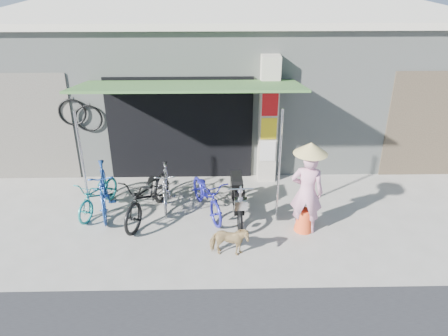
{
  "coord_description": "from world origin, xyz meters",
  "views": [
    {
      "loc": [
        -0.37,
        -7.06,
        4.99
      ],
      "look_at": [
        -0.2,
        1.0,
        1.0
      ],
      "focal_mm": 35.0,
      "sensor_mm": 36.0,
      "label": 1
    }
  ],
  "objects_px": {
    "nun": "(307,189)",
    "street_dog": "(229,241)",
    "bike_teal": "(98,194)",
    "bike_silver": "(166,186)",
    "bike_blue": "(104,190)",
    "bike_black": "(148,195)",
    "moped": "(238,196)",
    "bike_navy": "(207,195)"
  },
  "relations": [
    {
      "from": "bike_navy",
      "to": "nun",
      "type": "xyz_separation_m",
      "value": [
        1.93,
        -0.69,
        0.49
      ]
    },
    {
      "from": "bike_navy",
      "to": "bike_blue",
      "type": "bearing_deg",
      "value": 156.31
    },
    {
      "from": "bike_teal",
      "to": "bike_blue",
      "type": "distance_m",
      "value": 0.18
    },
    {
      "from": "bike_teal",
      "to": "bike_black",
      "type": "xyz_separation_m",
      "value": [
        1.09,
        -0.26,
        0.11
      ]
    },
    {
      "from": "bike_navy",
      "to": "nun",
      "type": "height_order",
      "value": "nun"
    },
    {
      "from": "bike_silver",
      "to": "nun",
      "type": "height_order",
      "value": "nun"
    },
    {
      "from": "bike_teal",
      "to": "bike_navy",
      "type": "xyz_separation_m",
      "value": [
        2.3,
        -0.12,
        0.04
      ]
    },
    {
      "from": "bike_blue",
      "to": "street_dog",
      "type": "distance_m",
      "value": 3.04
    },
    {
      "from": "bike_black",
      "to": "moped",
      "type": "xyz_separation_m",
      "value": [
        1.84,
        0.04,
        -0.07
      ]
    },
    {
      "from": "bike_blue",
      "to": "moped",
      "type": "height_order",
      "value": "bike_blue"
    },
    {
      "from": "bike_black",
      "to": "moped",
      "type": "distance_m",
      "value": 1.85
    },
    {
      "from": "street_dog",
      "to": "bike_navy",
      "type": "bearing_deg",
      "value": 20.68
    },
    {
      "from": "bike_teal",
      "to": "moped",
      "type": "distance_m",
      "value": 2.94
    },
    {
      "from": "nun",
      "to": "bike_navy",
      "type": "bearing_deg",
      "value": -5.08
    },
    {
      "from": "moped",
      "to": "bike_teal",
      "type": "bearing_deg",
      "value": 174.35
    },
    {
      "from": "bike_silver",
      "to": "bike_navy",
      "type": "xyz_separation_m",
      "value": [
        0.9,
        -0.36,
        -0.01
      ]
    },
    {
      "from": "bike_blue",
      "to": "bike_black",
      "type": "bearing_deg",
      "value": -25.77
    },
    {
      "from": "bike_navy",
      "to": "nun",
      "type": "bearing_deg",
      "value": -40.46
    },
    {
      "from": "bike_black",
      "to": "street_dog",
      "type": "relative_size",
      "value": 2.72
    },
    {
      "from": "bike_blue",
      "to": "bike_navy",
      "type": "relative_size",
      "value": 1.05
    },
    {
      "from": "bike_blue",
      "to": "nun",
      "type": "bearing_deg",
      "value": -22.87
    },
    {
      "from": "bike_teal",
      "to": "street_dog",
      "type": "relative_size",
      "value": 2.12
    },
    {
      "from": "bike_black",
      "to": "bike_silver",
      "type": "xyz_separation_m",
      "value": [
        0.31,
        0.49,
        -0.07
      ]
    },
    {
      "from": "bike_navy",
      "to": "moped",
      "type": "bearing_deg",
      "value": -28.66
    },
    {
      "from": "bike_teal",
      "to": "nun",
      "type": "relative_size",
      "value": 0.81
    },
    {
      "from": "street_dog",
      "to": "moped",
      "type": "xyz_separation_m",
      "value": [
        0.22,
        1.39,
        0.14
      ]
    },
    {
      "from": "bike_blue",
      "to": "street_dog",
      "type": "xyz_separation_m",
      "value": [
        2.59,
        -1.58,
        -0.22
      ]
    },
    {
      "from": "nun",
      "to": "street_dog",
      "type": "bearing_deg",
      "value": 42.0
    },
    {
      "from": "bike_teal",
      "to": "bike_blue",
      "type": "relative_size",
      "value": 0.88
    },
    {
      "from": "bike_silver",
      "to": "bike_blue",
      "type": "bearing_deg",
      "value": -172.59
    },
    {
      "from": "bike_blue",
      "to": "bike_black",
      "type": "xyz_separation_m",
      "value": [
        0.96,
        -0.24,
        -0.01
      ]
    },
    {
      "from": "bike_teal",
      "to": "moped",
      "type": "relative_size",
      "value": 0.89
    },
    {
      "from": "bike_black",
      "to": "bike_silver",
      "type": "relative_size",
      "value": 1.31
    },
    {
      "from": "bike_blue",
      "to": "nun",
      "type": "distance_m",
      "value": 4.2
    },
    {
      "from": "bike_navy",
      "to": "street_dog",
      "type": "height_order",
      "value": "bike_navy"
    },
    {
      "from": "bike_blue",
      "to": "bike_silver",
      "type": "relative_size",
      "value": 1.17
    },
    {
      "from": "bike_black",
      "to": "bike_silver",
      "type": "bearing_deg",
      "value": 75.53
    },
    {
      "from": "bike_teal",
      "to": "moped",
      "type": "height_order",
      "value": "moped"
    },
    {
      "from": "bike_teal",
      "to": "bike_navy",
      "type": "relative_size",
      "value": 0.92
    },
    {
      "from": "moped",
      "to": "bike_blue",
      "type": "bearing_deg",
      "value": 174.54
    },
    {
      "from": "bike_teal",
      "to": "bike_black",
      "type": "height_order",
      "value": "bike_black"
    },
    {
      "from": "street_dog",
      "to": "moped",
      "type": "relative_size",
      "value": 0.42
    }
  ]
}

